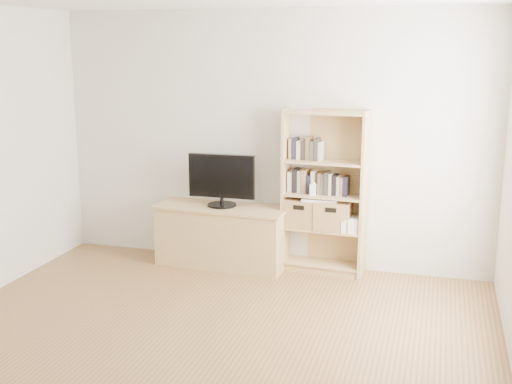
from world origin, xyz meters
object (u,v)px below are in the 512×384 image
at_px(basket_right, 333,215).
at_px(laptop, 320,199).
at_px(bookshelf, 324,192).
at_px(basket_left, 302,212).
at_px(tv_stand, 222,237).
at_px(baby_monitor, 313,190).
at_px(television, 222,180).

bearing_deg(basket_right, laptop, -178.34).
height_order(bookshelf, basket_left, bookshelf).
height_order(tv_stand, laptop, laptop).
height_order(baby_monitor, basket_right, baby_monitor).
relative_size(tv_stand, television, 1.92).
distance_m(bookshelf, basket_right, 0.24).
xyz_separation_m(tv_stand, bookshelf, (1.04, 0.10, 0.52)).
bearing_deg(bookshelf, baby_monitor, -135.00).
height_order(bookshelf, basket_right, bookshelf).
height_order(television, laptop, television).
xyz_separation_m(baby_monitor, laptop, (0.06, 0.07, -0.11)).
bearing_deg(baby_monitor, laptop, 46.38).
bearing_deg(basket_left, tv_stand, -168.96).
distance_m(bookshelf, laptop, 0.08).
bearing_deg(basket_left, television, -168.96).
relative_size(tv_stand, laptop, 3.83).
bearing_deg(tv_stand, laptop, 7.95).
bearing_deg(television, tv_stand, 178.83).
bearing_deg(baby_monitor, basket_right, 13.78).
bearing_deg(television, basket_right, 3.43).
relative_size(television, baby_monitor, 5.99).
distance_m(bookshelf, television, 1.05).
height_order(tv_stand, basket_left, basket_left).
height_order(tv_stand, bookshelf, bookshelf).
relative_size(bookshelf, baby_monitor, 14.21).
distance_m(television, basket_left, 0.88).
bearing_deg(bookshelf, basket_right, -2.60).
xyz_separation_m(bookshelf, laptop, (-0.04, -0.01, -0.07)).
relative_size(basket_right, laptop, 1.01).
bearing_deg(television, baby_monitor, -0.11).
distance_m(tv_stand, television, 0.60).
bearing_deg(bookshelf, laptop, -161.35).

